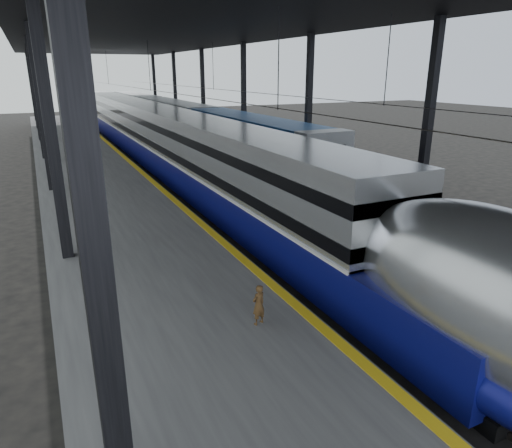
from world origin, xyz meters
TOP-DOWN VIEW (x-y plane):
  - ground at (0.00, 0.00)m, footprint 160.00×160.00m
  - platform at (-3.50, 20.00)m, footprint 6.00×80.00m
  - yellow_strip at (-0.70, 20.00)m, footprint 0.30×80.00m
  - rails at (4.50, 20.00)m, footprint 6.52×80.00m
  - canopy at (1.90, 20.00)m, footprint 18.00×75.00m
  - tgv_train at (2.00, 22.78)m, footprint 3.03×65.20m
  - second_train at (7.00, 35.92)m, footprint 2.87×56.05m
  - child at (-1.99, -1.57)m, footprint 0.43×0.34m

SIDE VIEW (x-z plane):
  - ground at x=0.00m, z-range 0.00..0.00m
  - rails at x=4.50m, z-range 0.00..0.16m
  - platform at x=-3.50m, z-range 0.00..1.00m
  - yellow_strip at x=-0.70m, z-range 1.00..1.01m
  - child at x=-1.99m, z-range 1.00..2.02m
  - second_train at x=7.00m, z-range 0.03..3.98m
  - tgv_train at x=2.00m, z-range -0.14..4.21m
  - canopy at x=1.90m, z-range 4.38..13.85m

